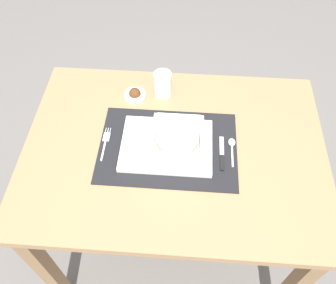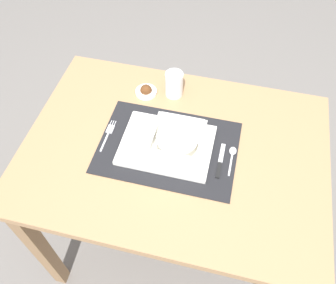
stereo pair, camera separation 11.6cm
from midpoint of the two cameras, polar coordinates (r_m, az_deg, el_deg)
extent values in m
plane|color=slate|center=(1.85, -1.17, -14.92)|extent=(6.00, 6.00, 0.00)
cube|color=#A37A51|center=(1.19, -1.75, -1.52)|extent=(1.00, 0.72, 0.03)
cube|color=olive|center=(1.50, -20.96, -18.64)|extent=(0.05, 0.05, 0.73)
cube|color=olive|center=(1.76, -15.26, 0.52)|extent=(0.05, 0.05, 0.73)
cube|color=olive|center=(1.72, 14.71, -1.21)|extent=(0.05, 0.05, 0.73)
cube|color=black|center=(1.18, -2.80, -1.02)|extent=(0.45, 0.32, 0.00)
cube|color=white|center=(1.18, -3.03, -0.61)|extent=(0.30, 0.22, 0.02)
cube|color=white|center=(1.16, -1.35, -0.35)|extent=(0.16, 0.16, 0.01)
cube|color=white|center=(1.15, -5.20, 0.72)|extent=(0.01, 0.16, 0.05)
cube|color=white|center=(1.14, 2.48, 0.27)|extent=(0.01, 0.16, 0.05)
cube|color=white|center=(1.10, -1.73, -2.69)|extent=(0.14, 0.01, 0.05)
cube|color=white|center=(1.19, -1.06, 3.44)|extent=(0.14, 0.01, 0.05)
cylinder|color=silver|center=(1.15, -1.37, 0.30)|extent=(0.14, 0.14, 0.03)
cube|color=silver|center=(1.20, -13.00, -1.55)|extent=(0.01, 0.08, 0.00)
cube|color=silver|center=(1.23, -12.45, 0.62)|extent=(0.02, 0.04, 0.00)
cylinder|color=silver|center=(1.25, -12.54, 1.64)|extent=(0.00, 0.02, 0.00)
cylinder|color=silver|center=(1.25, -12.20, 1.62)|extent=(0.00, 0.02, 0.00)
cylinder|color=silver|center=(1.24, -11.86, 1.60)|extent=(0.00, 0.02, 0.00)
cube|color=silver|center=(1.16, 7.44, -2.50)|extent=(0.01, 0.08, 0.00)
ellipsoid|color=silver|center=(1.19, 7.44, -0.21)|extent=(0.02, 0.03, 0.01)
cube|color=black|center=(1.15, 5.78, -3.51)|extent=(0.01, 0.06, 0.01)
cube|color=silver|center=(1.18, 5.82, -0.80)|extent=(0.01, 0.08, 0.00)
cylinder|color=white|center=(1.31, -3.42, 9.05)|extent=(0.06, 0.06, 0.10)
cylinder|color=#338C3F|center=(1.33, -3.38, 8.34)|extent=(0.05, 0.05, 0.05)
cylinder|color=white|center=(1.34, -7.78, 7.26)|extent=(0.08, 0.08, 0.01)
sphere|color=#593319|center=(1.33, -7.82, 7.53)|extent=(0.04, 0.04, 0.04)
camera|label=1|loc=(0.06, -92.87, -3.82)|focal=38.20mm
camera|label=2|loc=(0.06, 87.13, 3.82)|focal=38.20mm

